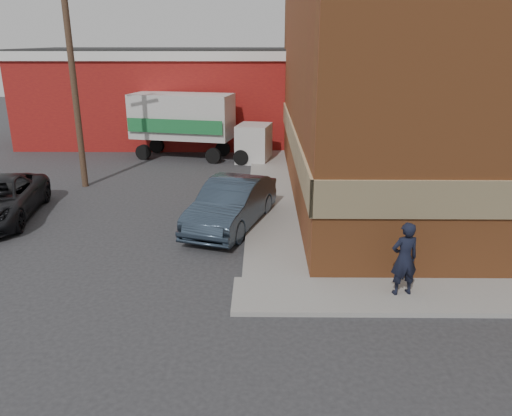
% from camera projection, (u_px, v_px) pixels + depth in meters
% --- Properties ---
extents(ground, '(90.00, 90.00, 0.00)m').
position_uv_depth(ground, '(253.00, 281.00, 13.23)').
color(ground, '#28282B').
rests_on(ground, ground).
extents(brick_building, '(14.25, 18.25, 9.36)m').
position_uv_depth(brick_building, '(466.00, 76.00, 20.17)').
color(brick_building, brown).
rests_on(brick_building, ground).
extents(sidewalk_west, '(1.80, 18.00, 0.12)m').
position_uv_depth(sidewalk_west, '(270.00, 185.00, 21.73)').
color(sidewalk_west, gray).
rests_on(sidewalk_west, ground).
extents(warehouse, '(16.30, 8.30, 5.60)m').
position_uv_depth(warehouse, '(163.00, 95.00, 31.34)').
color(warehouse, maroon).
rests_on(warehouse, ground).
extents(utility_pole, '(2.00, 0.26, 9.00)m').
position_uv_depth(utility_pole, '(73.00, 74.00, 20.32)').
color(utility_pole, '#513A28').
rests_on(utility_pole, ground).
extents(man, '(0.76, 0.58, 1.87)m').
position_uv_depth(man, '(404.00, 259.00, 12.06)').
color(man, black).
rests_on(man, sidewalk_south).
extents(sedan, '(3.16, 5.23, 1.63)m').
position_uv_depth(sedan, '(232.00, 204.00, 16.89)').
color(sedan, '#2A3847').
rests_on(sedan, ground).
extents(box_truck, '(7.17, 3.44, 3.40)m').
position_uv_depth(box_truck, '(194.00, 122.00, 26.33)').
color(box_truck, beige).
rests_on(box_truck, ground).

